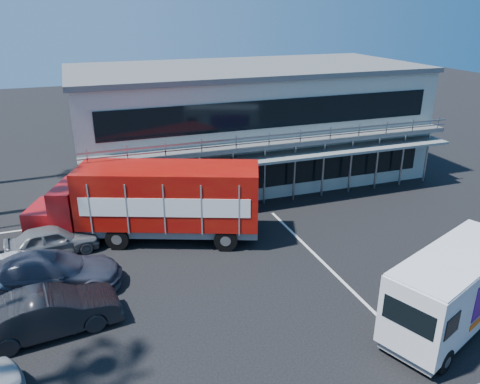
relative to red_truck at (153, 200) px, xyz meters
name	(u,v)px	position (x,y,z in m)	size (l,w,h in m)	color
ground	(306,298)	(4.72, -7.16, -2.07)	(120.00, 120.00, 0.00)	black
building	(247,121)	(7.72, 7.77, 1.58)	(22.40, 12.00, 7.30)	#9BA294
red_truck	(153,200)	(0.00, 0.00, 0.00)	(11.36, 6.44, 3.77)	maroon
white_van	(453,290)	(8.63, -10.56, -0.47)	(6.54, 4.30, 3.03)	silver
parked_car_b	(50,312)	(-4.78, -5.96, -1.28)	(1.69, 4.83, 1.59)	black
parked_car_d	(51,273)	(-4.78, -3.16, -1.27)	(2.26, 5.55, 1.61)	#323542
parked_car_e	(53,240)	(-4.78, 0.04, -1.36)	(1.68, 4.17, 1.42)	slate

